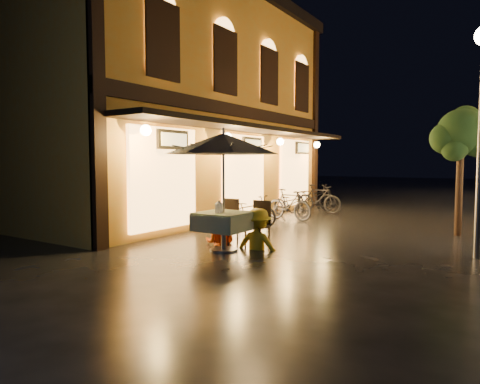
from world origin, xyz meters
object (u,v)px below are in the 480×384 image
Objects in this scene: table_lantern at (219,206)px; cafe_table at (224,222)px; person_orange at (220,212)px; person_yellow at (258,209)px; patio_umbrella at (223,144)px; bicycle_0 at (249,210)px.

cafe_table is at bearing 90.00° from table_lantern.
cafe_table is 0.71× the size of person_orange.
cafe_table is at bearing 111.79° from person_orange.
person_orange is at bearing -6.01° from person_yellow.
patio_umbrella is 1.76× the size of person_orange.
person_orange is 0.95m from person_yellow.
table_lantern reaches higher than bicycle_0.
person_orange is 0.85× the size of bicycle_0.
patio_umbrella is at bearing 41.45° from person_yellow.
bicycle_0 is (-0.92, 2.62, -0.27)m from person_orange.
patio_umbrella is 1.51× the size of person_yellow.
patio_umbrella is 1.50× the size of bicycle_0.
cafe_table is 3.96× the size of table_lantern.
table_lantern is at bearing -90.00° from patio_umbrella.
person_orange is at bearing -167.83° from bicycle_0.
patio_umbrella is at bearing 111.79° from person_orange.
person_yellow is 3.22m from bicycle_0.
cafe_table is at bearing -176.42° from patio_umbrella.
person_orange is (-0.46, 0.53, 0.11)m from cafe_table.
patio_umbrella reaches higher than bicycle_0.
bicycle_0 is (-1.86, 2.60, -0.39)m from person_yellow.
person_orange is 0.85× the size of person_yellow.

